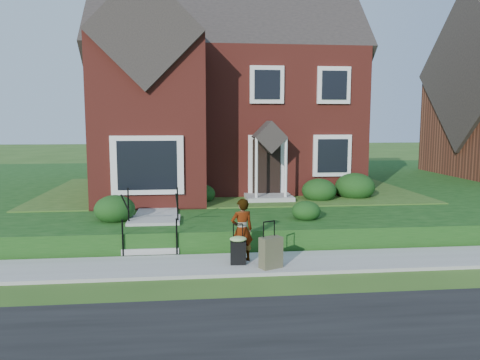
{
  "coord_description": "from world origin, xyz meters",
  "views": [
    {
      "loc": [
        -1.49,
        -10.45,
        3.34
      ],
      "look_at": [
        -0.16,
        2.0,
        1.76
      ],
      "focal_mm": 35.0,
      "sensor_mm": 36.0,
      "label": 1
    }
  ],
  "objects": [
    {
      "name": "ground",
      "position": [
        0.0,
        0.0,
        0.0
      ],
      "size": [
        120.0,
        120.0,
        0.0
      ],
      "primitive_type": "plane",
      "color": "#2D5119",
      "rests_on": "ground"
    },
    {
      "name": "suitcase_black",
      "position": [
        -0.43,
        -0.11,
        0.45
      ],
      "size": [
        0.41,
        0.34,
        0.94
      ],
      "rotation": [
        0.0,
        0.0,
        -0.06
      ],
      "color": "black",
      "rests_on": "sidewalk"
    },
    {
      "name": "foundation_shrubs",
      "position": [
        0.17,
        4.91,
        1.04
      ],
      "size": [
        9.73,
        4.59,
        0.99
      ],
      "color": "black",
      "rests_on": "terrace"
    },
    {
      "name": "suitcase_olive",
      "position": [
        0.27,
        -0.45,
        0.43
      ],
      "size": [
        0.56,
        0.45,
        1.05
      ],
      "rotation": [
        0.0,
        0.0,
        0.43
      ],
      "color": "#4F4D35",
      "rests_on": "sidewalk"
    },
    {
      "name": "front_steps",
      "position": [
        -2.5,
        1.84,
        0.47
      ],
      "size": [
        1.4,
        2.02,
        1.5
      ],
      "color": "#9E9B93",
      "rests_on": "ground"
    },
    {
      "name": "main_house",
      "position": [
        -0.21,
        9.61,
        5.26
      ],
      "size": [
        10.4,
        10.2,
        9.4
      ],
      "color": "maroon",
      "rests_on": "terrace"
    },
    {
      "name": "sidewalk",
      "position": [
        0.0,
        0.0,
        0.04
      ],
      "size": [
        60.0,
        1.6,
        0.08
      ],
      "primitive_type": "cube",
      "color": "#9E9B93",
      "rests_on": "ground"
    },
    {
      "name": "woman",
      "position": [
        -0.32,
        0.15,
        0.82
      ],
      "size": [
        0.61,
        0.47,
        1.48
      ],
      "primitive_type": "imported",
      "rotation": [
        0.0,
        0.0,
        3.39
      ],
      "color": "#999999",
      "rests_on": "sidewalk"
    },
    {
      "name": "walkway",
      "position": [
        -2.5,
        5.0,
        0.63
      ],
      "size": [
        1.2,
        6.0,
        0.06
      ],
      "primitive_type": "cube",
      "color": "#9E9B93",
      "rests_on": "terrace"
    },
    {
      "name": "terrace",
      "position": [
        4.0,
        10.9,
        0.3
      ],
      "size": [
        44.0,
        20.0,
        0.6
      ],
      "primitive_type": "cube",
      "color": "#123D10",
      "rests_on": "ground"
    }
  ]
}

